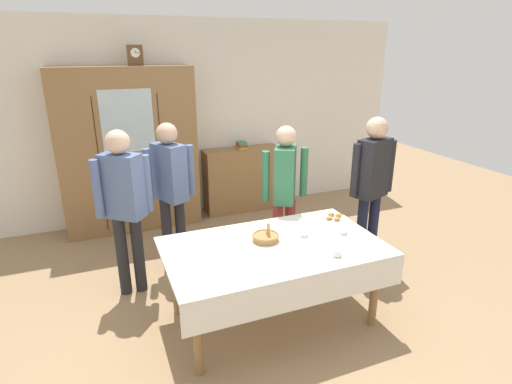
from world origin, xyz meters
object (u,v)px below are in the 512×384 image
person_near_right_end (285,185)px  book_stack (242,146)px  wall_cabinet (129,151)px  bookshelf_low (242,179)px  person_by_cabinet (372,179)px  mantel_clock (135,55)px  bread_basket (266,237)px  person_behind_table_left (170,183)px  pastry_plate (334,218)px  dining_table (275,257)px  tea_cup_front_edge (337,254)px  spoon_far_left (284,262)px  person_beside_shelf (124,198)px  spoon_back_edge (204,277)px  tea_cup_near_right (304,234)px  spoon_front_edge (304,254)px  tea_cup_mid_left (343,231)px

person_near_right_end → book_stack: bearing=84.5°
wall_cabinet → bookshelf_low: (1.57, 0.05, -0.59)m
person_near_right_end → person_by_cabinet: (0.86, -0.32, 0.06)m
bookshelf_low → person_by_cabinet: (0.69, -2.10, 0.55)m
mantel_clock → bread_basket: bearing=-74.3°
person_behind_table_left → pastry_plate: bearing=-35.0°
pastry_plate → person_by_cabinet: (0.58, 0.21, 0.27)m
dining_table → person_near_right_end: size_ratio=1.17×
dining_table → tea_cup_front_edge: bearing=-40.5°
wall_cabinet → spoon_far_left: size_ratio=17.72×
person_beside_shelf → bookshelf_low: bearing=43.4°
person_behind_table_left → person_by_cabinet: 2.12m
dining_table → bookshelf_low: bookshelf_low is taller
spoon_far_left → mantel_clock: bearing=103.4°
spoon_back_edge → tea_cup_near_right: bearing=18.0°
mantel_clock → spoon_front_edge: mantel_clock is taller
mantel_clock → pastry_plate: (1.49, -2.26, -1.48)m
bookshelf_low → person_beside_shelf: 2.51m
spoon_far_left → wall_cabinet: bearing=106.9°
dining_table → spoon_far_left: 0.27m
pastry_plate → person_by_cabinet: bearing=20.1°
spoon_far_left → spoon_front_edge: 0.21m
book_stack → tea_cup_near_right: size_ratio=1.64×
tea_cup_front_edge → person_near_right_end: bearing=84.8°
tea_cup_front_edge → person_by_cabinet: (0.97, 0.87, 0.26)m
wall_cabinet → book_stack: size_ratio=9.88×
dining_table → bread_basket: bread_basket is taller
tea_cup_mid_left → dining_table: bearing=-179.4°
book_stack → tea_cup_front_edge: (-0.28, -2.97, -0.23)m
book_stack → spoon_front_edge: (-0.50, -2.84, -0.25)m
spoon_front_edge → person_behind_table_left: person_behind_table_left is taller
mantel_clock → spoon_back_edge: 3.19m
person_near_right_end → spoon_front_edge: bearing=-107.2°
pastry_plate → bookshelf_low: bearing=92.7°
person_beside_shelf → pastry_plate: bearing=-18.5°
dining_table → tea_cup_mid_left: bearing=0.6°
tea_cup_front_edge → person_behind_table_left: size_ratio=0.08×
wall_cabinet → mantel_clock: (0.19, -0.00, 1.17)m
pastry_plate → person_near_right_end: person_near_right_end is taller
wall_cabinet → bread_basket: size_ratio=8.78×
dining_table → bookshelf_low: 2.73m
wall_cabinet → mantel_clock: bearing=-0.2°
tea_cup_mid_left → spoon_front_edge: (-0.50, -0.20, -0.02)m
wall_cabinet → mantel_clock: size_ratio=8.78×
bread_basket → spoon_front_edge: bread_basket is taller
book_stack → person_near_right_end: 1.79m
spoon_back_edge → person_near_right_end: bearing=42.7°
spoon_back_edge → spoon_far_left: size_ratio=1.00×
wall_cabinet → person_beside_shelf: 1.65m
tea_cup_front_edge → bread_basket: (-0.41, 0.48, 0.01)m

